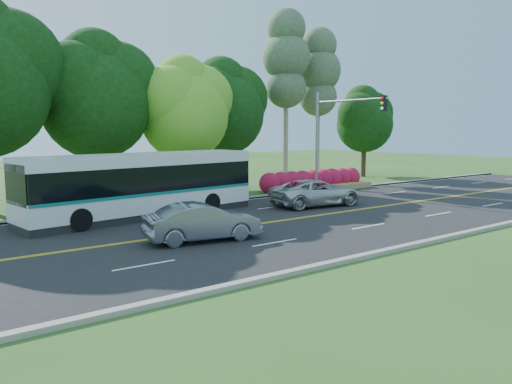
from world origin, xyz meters
TOP-DOWN VIEW (x-y plane):
  - ground at (0.00, 0.00)m, footprint 120.00×120.00m
  - road at (0.00, 0.00)m, footprint 60.00×14.00m
  - curb_north at (0.00, 7.15)m, footprint 60.00×0.30m
  - curb_south at (0.00, -7.15)m, footprint 60.00×0.30m
  - grass_verge at (0.00, 9.00)m, footprint 60.00×4.00m
  - lane_markings at (-0.09, 0.00)m, footprint 57.60×13.82m
  - tree_row at (-5.15, 12.13)m, footprint 44.70×9.10m
  - bougainvillea_hedge at (7.18, 8.15)m, footprint 9.50×2.25m
  - traffic_signal at (6.49, 5.40)m, footprint 0.42×6.10m
  - transit_bus at (-7.73, 4.99)m, footprint 12.49×4.27m
  - sedan at (-8.10, -1.53)m, footprint 4.82×2.45m
  - suv at (1.89, 2.47)m, footprint 5.79×3.29m

SIDE VIEW (x-z plane):
  - ground at x=0.00m, z-range 0.00..0.00m
  - road at x=0.00m, z-range 0.00..0.02m
  - lane_markings at x=-0.09m, z-range 0.02..0.02m
  - grass_verge at x=0.00m, z-range 0.00..0.10m
  - curb_north at x=0.00m, z-range 0.00..0.15m
  - curb_south at x=0.00m, z-range 0.00..0.15m
  - bougainvillea_hedge at x=7.18m, z-range -0.03..1.47m
  - sedan at x=-8.10m, z-range 0.02..1.53m
  - suv at x=1.89m, z-range 0.02..1.54m
  - transit_bus at x=-7.73m, z-range 0.00..3.21m
  - traffic_signal at x=6.49m, z-range 1.17..8.17m
  - tree_row at x=-5.15m, z-range -0.19..13.65m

